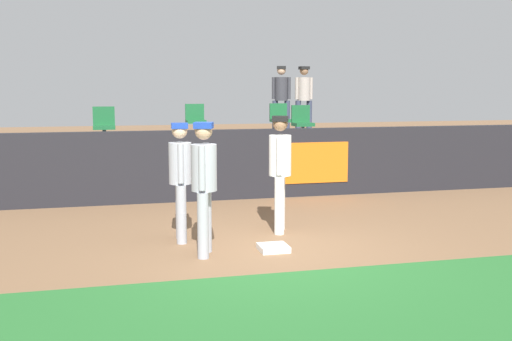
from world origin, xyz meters
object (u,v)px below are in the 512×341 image
seat_back_right (279,118)px  seat_front_right (302,121)px  first_base (273,248)px  player_runner_visitor (204,179)px  player_fielder_home (280,165)px  seat_front_left (104,124)px  spectator_capped (281,95)px  spectator_hooded (304,95)px  seat_back_center (195,119)px  player_coach_visitor (180,173)px

seat_back_right → seat_front_right: same height
first_base → player_runner_visitor: size_ratio=0.22×
player_fielder_home → seat_front_left: bearing=-130.2°
first_base → player_runner_visitor: bearing=179.1°
spectator_capped → seat_front_right: bearing=101.5°
seat_front_right → seat_front_left: 4.48m
seat_front_right → spectator_hooded: (0.86, 2.44, 0.59)m
seat_back_center → spectator_hooded: size_ratio=0.46×
seat_back_right → spectator_capped: size_ratio=0.46×
player_coach_visitor → spectator_hooded: 8.34m
first_base → seat_front_left: seat_front_left is taller
spectator_hooded → seat_back_right: bearing=33.7°
player_runner_visitor → player_fielder_home: bearing=144.5°
first_base → seat_front_right: bearing=67.9°
seat_front_right → seat_front_left: bearing=180.0°
first_base → spectator_hooded: (3.09, 7.95, 2.04)m
player_fielder_home → player_runner_visitor: size_ratio=1.01×
player_runner_visitor → spectator_capped: (3.42, 7.98, 1.04)m
spectator_hooded → player_coach_visitor: bearing=56.4°
player_coach_visitor → seat_back_right: size_ratio=2.09×
first_base → seat_back_right: size_ratio=0.48×
seat_back_right → seat_back_center: 2.22m
player_coach_visitor → seat_front_right: (3.41, 4.65, 0.48)m
first_base → spectator_capped: 8.61m
player_coach_visitor → seat_front_left: bearing=-162.4°
seat_back_center → spectator_hooded: (3.10, 0.64, 0.58)m
player_runner_visitor → spectator_capped: spectator_capped is taller
seat_front_right → seat_back_center: bearing=141.2°
seat_front_right → first_base: bearing=-112.1°
player_coach_visitor → first_base: bearing=58.5°
player_fielder_home → seat_back_center: seat_back_center is taller
player_fielder_home → seat_back_center: (-0.41, 6.23, 0.44)m
first_base → spectator_capped: size_ratio=0.22×
first_base → player_coach_visitor: (-1.18, 0.86, 0.98)m
seat_front_right → player_fielder_home: bearing=-112.4°
player_fielder_home → seat_front_right: (1.82, 4.43, 0.44)m
seat_front_right → player_coach_visitor: bearing=-126.3°
first_base → seat_front_left: bearing=112.2°
seat_front_right → seat_front_left: (-4.48, 0.00, 0.00)m
player_coach_visitor → seat_back_right: (3.39, 6.45, 0.48)m
first_base → spectator_capped: bearing=72.9°
spectator_hooded → seat_front_left: bearing=22.1°
player_runner_visitor → seat_back_center: (0.96, 7.29, 0.45)m
seat_back_right → seat_front_right: 1.80m
seat_back_center → first_base: bearing=-90.0°
seat_front_right → spectator_capped: (0.22, 2.49, 0.59)m
player_runner_visitor → first_base: bearing=106.0°
player_runner_visitor → spectator_hooded: spectator_hooded is taller
player_fielder_home → spectator_hooded: 7.45m
first_base → player_coach_visitor: bearing=143.9°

